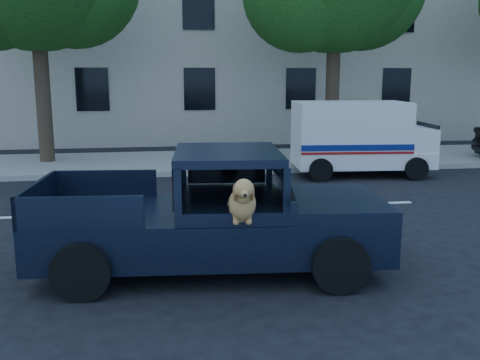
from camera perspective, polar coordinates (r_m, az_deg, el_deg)
The scene contains 6 objects.
ground at distance 7.81m, azimuth -3.55°, elevation -9.50°, with size 120.00×120.00×0.00m, color black.
far_sidewalk at distance 16.71m, azimuth -6.48°, elevation 1.90°, with size 60.00×4.00×0.15m, color gray.
lane_stripes at distance 11.34m, azimuth 4.96°, elevation -2.88°, with size 21.60×0.14×0.01m, color silver, non-canonical shape.
building_main at distance 24.12m, azimuth -0.09°, elevation 15.36°, with size 26.00×6.00×9.00m, color beige.
pickup_truck at distance 7.61m, azimuth -3.66°, elevation -5.42°, with size 4.97×2.67×1.73m.
mail_truck at distance 15.11m, azimuth 12.53°, elevation 3.83°, with size 3.83×2.15×2.03m.
Camera 1 is at (-0.64, -7.28, 2.76)m, focal length 40.00 mm.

